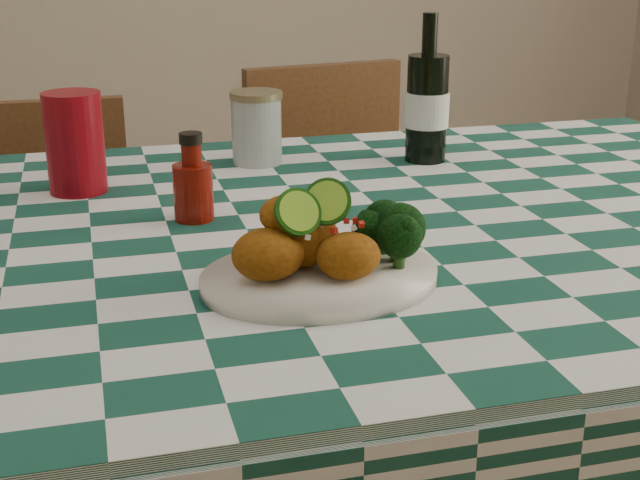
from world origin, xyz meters
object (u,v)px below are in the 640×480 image
object	(u,v)px
ketchup_bottle	(193,177)
beer_bottle	(428,88)
wooden_chair_left	(54,303)
plate	(320,278)
fried_chicken_pile	(315,230)
wooden_chair_right	(353,260)
mason_jar	(257,128)
red_tumbler	(75,143)
dining_table	(319,465)

from	to	relation	value
ketchup_bottle	beer_bottle	bearing A→B (deg)	27.61
wooden_chair_left	ketchup_bottle	bearing A→B (deg)	-70.99
plate	fried_chicken_pile	world-z (taller)	fried_chicken_pile
beer_bottle	wooden_chair_right	xyz separation A→B (m)	(0.01, 0.45, -0.48)
ketchup_bottle	wooden_chair_right	xyz separation A→B (m)	(0.44, 0.68, -0.42)
mason_jar	beer_bottle	distance (m)	0.30
plate	wooden_chair_left	world-z (taller)	wooden_chair_left
red_tumbler	mason_jar	distance (m)	0.32
wooden_chair_left	wooden_chair_right	bearing A→B (deg)	0.98
fried_chicken_pile	beer_bottle	size ratio (longest dim) A/B	0.61
wooden_chair_left	plate	bearing A→B (deg)	-70.61
dining_table	wooden_chair_right	world-z (taller)	wooden_chair_right
ketchup_bottle	mason_jar	xyz separation A→B (m)	(0.15, 0.29, 0.00)
fried_chicken_pile	ketchup_bottle	size ratio (longest dim) A/B	1.24
plate	red_tumbler	size ratio (longest dim) A/B	1.80
mason_jar	beer_bottle	bearing A→B (deg)	-11.50
plate	wooden_chair_right	world-z (taller)	wooden_chair_right
fried_chicken_pile	wooden_chair_right	xyz separation A→B (m)	(0.34, 0.95, -0.42)
fried_chicken_pile	wooden_chair_left	size ratio (longest dim) A/B	0.19
wooden_chair_right	beer_bottle	bearing A→B (deg)	-99.79
fried_chicken_pile	red_tumbler	bearing A→B (deg)	118.93
wooden_chair_right	wooden_chair_left	bearing A→B (deg)	173.42
dining_table	plate	bearing A→B (deg)	-104.75
plate	ketchup_bottle	size ratio (longest dim) A/B	2.24
fried_chicken_pile	red_tumbler	world-z (taller)	red_tumbler
red_tumbler	wooden_chair_left	size ratio (longest dim) A/B	0.19
mason_jar	wooden_chair_right	bearing A→B (deg)	52.58
plate	mason_jar	xyz separation A→B (m)	(0.04, 0.56, 0.05)
beer_bottle	wooden_chair_left	world-z (taller)	beer_bottle
beer_bottle	wooden_chair_left	distance (m)	0.94
red_tumbler	wooden_chair_left	distance (m)	0.66
mason_jar	wooden_chair_left	distance (m)	0.69
plate	fried_chicken_pile	xyz separation A→B (m)	(-0.01, 0.00, 0.06)
ketchup_bottle	fried_chicken_pile	bearing A→B (deg)	-70.02
fried_chicken_pile	ketchup_bottle	bearing A→B (deg)	109.98
plate	ketchup_bottle	xyz separation A→B (m)	(-0.11, 0.28, 0.05)
beer_bottle	dining_table	bearing A→B (deg)	-133.02
fried_chicken_pile	mason_jar	size ratio (longest dim) A/B	1.23
ketchup_bottle	beer_bottle	distance (m)	0.49
red_tumbler	ketchup_bottle	bearing A→B (deg)	-50.01
dining_table	red_tumbler	xyz separation A→B (m)	(-0.32, 0.25, 0.47)
ketchup_bottle	beer_bottle	size ratio (longest dim) A/B	0.49
ketchup_bottle	wooden_chair_left	world-z (taller)	ketchup_bottle
plate	fried_chicken_pile	distance (m)	0.06
wooden_chair_right	dining_table	bearing A→B (deg)	-119.18
red_tumbler	beer_bottle	bearing A→B (deg)	4.12
plate	red_tumbler	bearing A→B (deg)	119.52
red_tumbler	wooden_chair_left	bearing A→B (deg)	99.80
dining_table	red_tumbler	world-z (taller)	red_tumbler
dining_table	beer_bottle	world-z (taller)	beer_bottle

